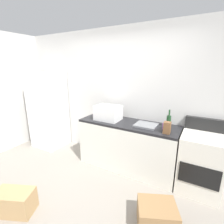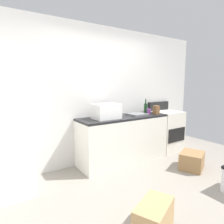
{
  "view_description": "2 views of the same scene",
  "coord_description": "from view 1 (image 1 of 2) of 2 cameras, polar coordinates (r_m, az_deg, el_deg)",
  "views": [
    {
      "loc": [
        1.45,
        -1.41,
        1.88
      ],
      "look_at": [
        0.05,
        1.06,
        1.1
      ],
      "focal_mm": 26.59,
      "sensor_mm": 36.0,
      "label": 1
    },
    {
      "loc": [
        -1.93,
        -1.8,
        1.53
      ],
      "look_at": [
        0.02,
        1.18,
        1.01
      ],
      "focal_mm": 31.51,
      "sensor_mm": 36.0,
      "label": 2
    }
  ],
  "objects": [
    {
      "name": "ground_plane",
      "position": [
        2.76,
        -13.35,
        -28.0
      ],
      "size": [
        6.0,
        6.0,
        0.0
      ],
      "primitive_type": "plane",
      "color": "gray"
    },
    {
      "name": "wall_back",
      "position": [
        3.35,
        3.47,
        5.36
      ],
      "size": [
        5.0,
        0.1,
        2.6
      ],
      "primitive_type": "cube",
      "color": "silver",
      "rests_on": "ground_plane"
    },
    {
      "name": "kitchen_counter",
      "position": [
        3.19,
        5.31,
        -11.31
      ],
      "size": [
        1.8,
        0.6,
        0.9
      ],
      "color": "silver",
      "rests_on": "ground_plane"
    },
    {
      "name": "refrigerator",
      "position": [
        4.22,
        -21.07,
        0.56
      ],
      "size": [
        0.68,
        0.66,
        1.75
      ],
      "primitive_type": "cube",
      "color": "white",
      "rests_on": "ground_plane"
    },
    {
      "name": "stove_oven",
      "position": [
        2.98,
        28.07,
        -14.99
      ],
      "size": [
        0.6,
        0.61,
        1.1
      ],
      "color": "silver",
      "rests_on": "ground_plane"
    },
    {
      "name": "microwave",
      "position": [
        3.13,
        -1.36,
        -0.28
      ],
      "size": [
        0.46,
        0.34,
        0.27
      ],
      "primitive_type": "cube",
      "color": "white",
      "rests_on": "kitchen_counter"
    },
    {
      "name": "sink_basin",
      "position": [
        2.9,
        11.59,
        -4.44
      ],
      "size": [
        0.36,
        0.32,
        0.03
      ],
      "primitive_type": "cube",
      "color": "slate",
      "rests_on": "kitchen_counter"
    },
    {
      "name": "wine_bottle",
      "position": [
        2.91,
        18.89,
        -2.93
      ],
      "size": [
        0.07,
        0.07,
        0.3
      ],
      "color": "#193F1E",
      "rests_on": "kitchen_counter"
    },
    {
      "name": "coffee_mug",
      "position": [
        2.81,
        17.76,
        -4.74
      ],
      "size": [
        0.08,
        0.08,
        0.1
      ],
      "primitive_type": "cylinder",
      "color": "purple",
      "rests_on": "kitchen_counter"
    },
    {
      "name": "knife_block",
      "position": [
        2.64,
        18.39,
        -5.14
      ],
      "size": [
        0.1,
        0.1,
        0.18
      ],
      "primitive_type": "cube",
      "color": "brown",
      "rests_on": "kitchen_counter"
    },
    {
      "name": "cardboard_box_large",
      "position": [
        2.8,
        -30.51,
        -25.07
      ],
      "size": [
        0.57,
        0.46,
        0.31
      ],
      "primitive_type": "cube",
      "rotation": [
        0.0,
        0.0,
        0.43
      ],
      "color": "tan",
      "rests_on": "ground_plane"
    },
    {
      "name": "cardboard_box_medium",
      "position": [
        2.41,
        15.14,
        -31.12
      ],
      "size": [
        0.56,
        0.52,
        0.3
      ],
      "primitive_type": "cube",
      "rotation": [
        0.0,
        0.0,
        0.42
      ],
      "color": "olive",
      "rests_on": "ground_plane"
    }
  ]
}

